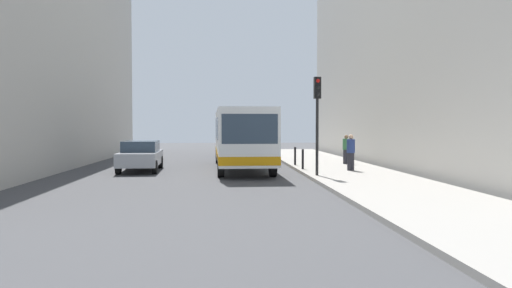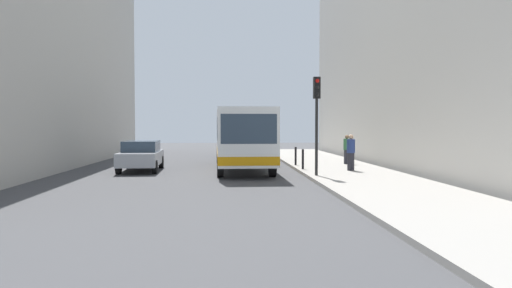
{
  "view_description": "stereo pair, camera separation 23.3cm",
  "coord_description": "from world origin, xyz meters",
  "views": [
    {
      "loc": [
        -0.48,
        -22.47,
        2.24
      ],
      "look_at": [
        1.2,
        0.47,
        1.36
      ],
      "focal_mm": 34.21,
      "sensor_mm": 36.0,
      "label": 1
    },
    {
      "loc": [
        -0.25,
        -22.48,
        2.24
      ],
      "look_at": [
        1.2,
        0.47,
        1.36
      ],
      "focal_mm": 34.21,
      "sensor_mm": 36.0,
      "label": 2
    }
  ],
  "objects": [
    {
      "name": "bollard_near",
      "position": [
        3.45,
        0.54,
        0.62
      ],
      "size": [
        0.11,
        0.11,
        0.95
      ],
      "primitive_type": "cylinder",
      "color": "black",
      "rests_on": "sidewalk"
    },
    {
      "name": "building_left",
      "position": [
        -11.5,
        4.0,
        7.38
      ],
      "size": [
        7.0,
        32.0,
        14.76
      ],
      "primitive_type": "cube",
      "color": "#BCB7AD",
      "rests_on": "ground"
    },
    {
      "name": "bus",
      "position": [
        0.59,
        2.58,
        1.73
      ],
      "size": [
        2.74,
        11.07,
        3.0
      ],
      "rotation": [
        0.0,
        0.0,
        3.16
      ],
      "color": "white",
      "rests_on": "ground"
    },
    {
      "name": "pedestrian_near_signal",
      "position": [
        5.55,
        -0.32,
        0.98
      ],
      "size": [
        0.38,
        0.38,
        1.67
      ],
      "rotation": [
        0.0,
        0.0,
        2.0
      ],
      "color": "#26262D",
      "rests_on": "sidewalk"
    },
    {
      "name": "sidewalk",
      "position": [
        5.4,
        0.0,
        0.07
      ],
      "size": [
        4.4,
        40.0,
        0.15
      ],
      "primitive_type": "cube",
      "color": "#9E9991",
      "rests_on": "ground"
    },
    {
      "name": "car_beside_bus",
      "position": [
        -4.38,
        1.73,
        0.78
      ],
      "size": [
        1.98,
        4.46,
        1.48
      ],
      "rotation": [
        0.0,
        0.0,
        3.17
      ],
      "color": "#A5A8AD",
      "rests_on": "ground"
    },
    {
      "name": "car_behind_bus",
      "position": [
        0.36,
        11.56,
        0.78
      ],
      "size": [
        2.05,
        4.49,
        1.48
      ],
      "rotation": [
        0.0,
        0.0,
        3.09
      ],
      "color": "navy",
      "rests_on": "ground"
    },
    {
      "name": "pedestrian_mid_sidewalk",
      "position": [
        6.32,
        3.48,
        0.93
      ],
      "size": [
        0.38,
        0.38,
        1.58
      ],
      "rotation": [
        0.0,
        0.0,
        4.33
      ],
      "color": "#26262D",
      "rests_on": "sidewalk"
    },
    {
      "name": "ground_plane",
      "position": [
        0.0,
        0.0,
        0.0
      ],
      "size": [
        80.0,
        80.0,
        0.0
      ],
      "primitive_type": "plane",
      "color": "#424244"
    },
    {
      "name": "building_right",
      "position": [
        11.5,
        4.0,
        8.7
      ],
      "size": [
        7.0,
        32.0,
        17.41
      ],
      "primitive_type": "cube",
      "color": "#BCB7AD",
      "rests_on": "ground"
    },
    {
      "name": "traffic_light",
      "position": [
        3.55,
        -2.4,
        3.01
      ],
      "size": [
        0.28,
        0.33,
        4.1
      ],
      "color": "black",
      "rests_on": "sidewalk"
    },
    {
      "name": "bollard_mid",
      "position": [
        3.45,
        2.94,
        0.62
      ],
      "size": [
        0.11,
        0.11,
        0.95
      ],
      "primitive_type": "cylinder",
      "color": "black",
      "rests_on": "sidewalk"
    }
  ]
}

